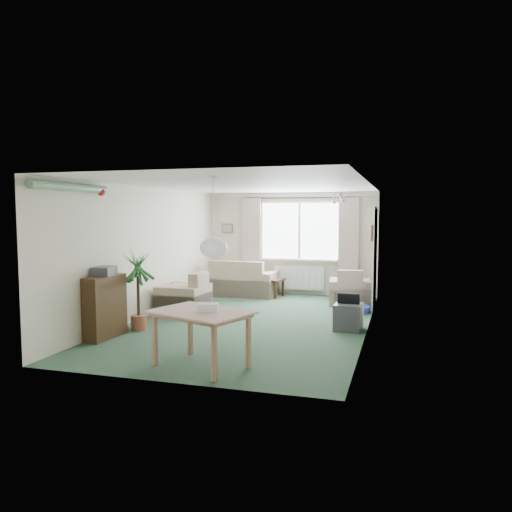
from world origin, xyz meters
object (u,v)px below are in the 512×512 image
(armchair_left, at_px, (184,292))
(coffee_table, at_px, (263,287))
(houseplant, at_px, (138,291))
(pet_bed, at_px, (354,309))
(armchair_corner, at_px, (350,286))
(bookshelf, at_px, (105,307))
(dining_table, at_px, (201,340))
(sofa, at_px, (241,277))
(tv_cube, at_px, (348,317))

(armchair_left, bearing_deg, coffee_table, 158.20)
(houseplant, distance_m, pet_bed, 4.16)
(houseplant, bearing_deg, armchair_left, 85.59)
(armchair_corner, xyz_separation_m, bookshelf, (-3.32, -3.97, 0.11))
(bookshelf, relative_size, dining_table, 0.88)
(houseplant, bearing_deg, dining_table, -41.28)
(armchair_corner, bearing_deg, pet_bed, 94.61)
(armchair_left, distance_m, pet_bed, 3.32)
(sofa, bearing_deg, bookshelf, 80.80)
(bookshelf, xyz_separation_m, pet_bed, (3.49, 3.12, -0.42))
(sofa, distance_m, armchair_left, 2.33)
(armchair_corner, bearing_deg, armchair_left, 24.93)
(coffee_table, xyz_separation_m, houseplant, (-1.06, -3.80, 0.44))
(bookshelf, bearing_deg, sofa, 83.32)
(tv_cube, height_order, pet_bed, tv_cube)
(sofa, bearing_deg, armchair_corner, 170.47)
(coffee_table, bearing_deg, sofa, 180.00)
(armchair_corner, relative_size, houseplant, 0.65)
(pet_bed, bearing_deg, houseplant, -142.57)
(sofa, height_order, tv_cube, sofa)
(sofa, height_order, armchair_corner, sofa)
(armchair_corner, relative_size, dining_table, 0.77)
(houseplant, relative_size, dining_table, 1.18)
(dining_table, bearing_deg, tv_cube, 58.32)
(armchair_corner, height_order, tv_cube, armchair_corner)
(sofa, relative_size, dining_table, 1.50)
(sofa, distance_m, houseplant, 3.85)
(houseplant, height_order, dining_table, houseplant)
(armchair_left, xyz_separation_m, pet_bed, (3.15, 0.99, -0.33))
(armchair_corner, relative_size, tv_cube, 1.76)
(coffee_table, height_order, bookshelf, bookshelf)
(sofa, bearing_deg, houseplant, 82.58)
(armchair_left, height_order, houseplant, houseplant)
(armchair_left, bearing_deg, sofa, 170.66)
(armchair_corner, xyz_separation_m, pet_bed, (0.17, -0.86, -0.32))
(dining_table, relative_size, pet_bed, 1.79)
(dining_table, bearing_deg, sofa, 103.10)
(sofa, bearing_deg, armchair_left, 80.42)
(sofa, relative_size, armchair_left, 1.87)
(dining_table, bearing_deg, bookshelf, 154.91)
(houseplant, bearing_deg, tv_cube, 16.35)
(bookshelf, bearing_deg, armchair_corner, 52.99)
(armchair_corner, bearing_deg, houseplant, 40.43)
(armchair_corner, xyz_separation_m, tv_cube, (0.22, -2.38, -0.16))
(houseplant, bearing_deg, bookshelf, -109.94)
(sofa, relative_size, coffee_table, 1.78)
(pet_bed, bearing_deg, coffee_table, 149.43)
(armchair_left, relative_size, houseplant, 0.68)
(pet_bed, bearing_deg, dining_table, -110.40)
(bookshelf, distance_m, pet_bed, 4.70)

